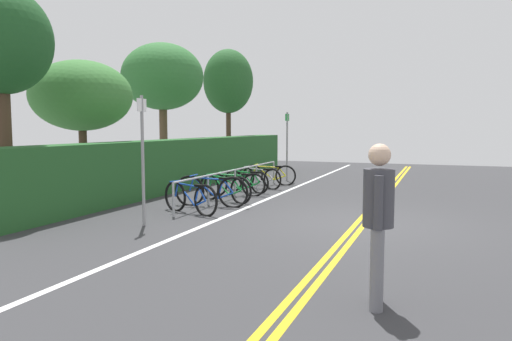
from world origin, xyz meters
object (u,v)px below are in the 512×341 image
(bicycle_4, at_px, (246,181))
(bicycle_5, at_px, (259,178))
(bicycle_1, at_px, (211,191))
(tree_far_right, at_px, (163,77))
(bicycle_6, at_px, (269,175))
(sign_post_near, at_px, (143,149))
(bicycle_0, at_px, (190,198))
(bicycle_3, at_px, (235,184))
(bike_rack, at_px, (235,175))
(bicycle_2, at_px, (225,188))
(tree_extra, at_px, (228,82))
(tree_mid, at_px, (81,96))
(pedestrian, at_px, (378,214))
(sign_post_far, at_px, (287,140))

(bicycle_4, xyz_separation_m, bicycle_5, (0.95, -0.04, 0.01))
(bicycle_1, distance_m, tree_far_right, 7.76)
(bicycle_6, bearing_deg, sign_post_near, 179.29)
(bicycle_0, distance_m, bicycle_3, 2.77)
(bike_rack, height_order, bicycle_4, bike_rack)
(bicycle_2, bearing_deg, bicycle_1, -177.92)
(bicycle_4, xyz_separation_m, tree_extra, (6.70, 3.57, 3.53))
(bicycle_0, relative_size, tree_extra, 0.31)
(tree_mid, bearing_deg, tree_extra, -1.48)
(bicycle_6, distance_m, tree_far_right, 5.63)
(bike_rack, relative_size, pedestrian, 3.80)
(bicycle_4, bearing_deg, tree_far_right, 59.11)
(bicycle_1, bearing_deg, bicycle_6, 1.67)
(bicycle_0, xyz_separation_m, tree_mid, (1.30, 3.98, 2.37))
(bicycle_1, bearing_deg, sign_post_near, 174.93)
(bike_rack, distance_m, bicycle_1, 1.78)
(sign_post_far, distance_m, tree_far_right, 5.18)
(tree_extra, bearing_deg, bicycle_0, -160.16)
(tree_far_right, bearing_deg, tree_extra, -11.11)
(tree_extra, bearing_deg, bicycle_3, -154.69)
(bicycle_1, distance_m, bicycle_4, 2.71)
(bike_rack, height_order, bicycle_0, bike_rack)
(tree_mid, height_order, tree_extra, tree_extra)
(bicycle_4, bearing_deg, bicycle_2, -174.82)
(bicycle_3, height_order, tree_extra, tree_extra)
(bicycle_6, bearing_deg, bicycle_4, 177.85)
(bicycle_3, bearing_deg, tree_mid, 110.90)
(bicycle_5, distance_m, bicycle_6, 0.86)
(tree_extra, bearing_deg, bicycle_2, -156.40)
(bicycle_5, distance_m, tree_far_right, 5.80)
(bicycle_4, bearing_deg, bicycle_0, -177.38)
(pedestrian, bearing_deg, bicycle_6, 25.50)
(bicycle_0, bearing_deg, bicycle_3, 3.00)
(bicycle_5, height_order, tree_extra, tree_extra)
(bike_rack, bearing_deg, sign_post_far, -2.92)
(bicycle_1, xyz_separation_m, pedestrian, (-5.13, -4.47, 0.63))
(bike_rack, bearing_deg, bicycle_5, 0.43)
(sign_post_far, xyz_separation_m, tree_far_right, (-0.50, 4.64, 2.26))
(sign_post_far, bearing_deg, bicycle_4, 175.25)
(bicycle_1, bearing_deg, tree_far_right, 40.71)
(sign_post_near, bearing_deg, bicycle_2, -3.26)
(pedestrian, height_order, tree_mid, tree_mid)
(bike_rack, xyz_separation_m, pedestrian, (-6.89, -4.61, 0.42))
(bicycle_1, height_order, sign_post_near, sign_post_near)
(bike_rack, bearing_deg, sign_post_near, 179.04)
(bicycle_1, height_order, sign_post_far, sign_post_far)
(bike_rack, xyz_separation_m, bicycle_6, (2.75, -0.02, -0.24))
(bike_rack, distance_m, sign_post_far, 4.15)
(bicycle_2, distance_m, tree_mid, 4.66)
(bicycle_0, height_order, tree_mid, tree_mid)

